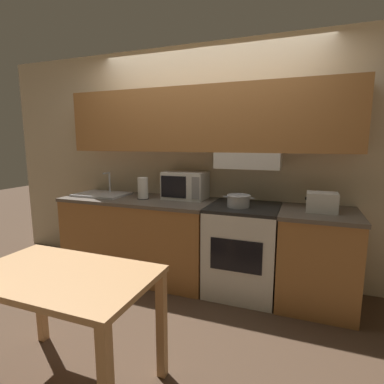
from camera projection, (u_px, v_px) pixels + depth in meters
ground_plane at (205, 270)px, 3.57m from camera, size 16.00×16.00×0.00m
wall_back at (206, 143)px, 3.25m from camera, size 5.45×0.38×2.55m
lower_counter_main at (139, 236)px, 3.42m from camera, size 1.69×0.70×0.89m
lower_counter_right_stub at (317, 258)px, 2.77m from camera, size 0.69×0.70×0.89m
stove_range at (243, 249)px, 3.01m from camera, size 0.68×0.67×0.89m
cooking_pot at (238, 200)px, 2.88m from camera, size 0.31×0.23×0.12m
microwave at (185, 185)px, 3.29m from camera, size 0.46×0.33×0.30m
toaster at (322, 202)px, 2.67m from camera, size 0.27×0.20×0.17m
sink_basin at (102, 194)px, 3.51m from camera, size 0.58×0.42×0.26m
paper_towel_roll at (143, 188)px, 3.28m from camera, size 0.13×0.13×0.24m
dining_table at (62, 291)px, 1.77m from camera, size 1.09×0.64×0.75m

